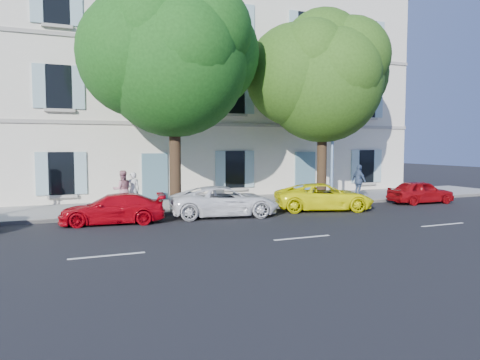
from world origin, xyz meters
name	(u,v)px	position (x,y,z in m)	size (l,w,h in m)	color
ground	(249,219)	(0.00, 0.00, 0.00)	(90.00, 90.00, 0.00)	black
sidewalk	(211,204)	(0.00, 4.45, 0.07)	(36.00, 4.50, 0.15)	#A09E96
kerb	(228,210)	(0.00, 2.28, 0.08)	(36.00, 0.16, 0.16)	#9E998E
building	(177,92)	(0.00, 10.20, 6.00)	(28.00, 7.00, 12.00)	silver
car_red_coupe	(113,209)	(-5.10, 1.10, 0.56)	(1.56, 3.85, 1.12)	#AF0510
car_white_coupe	(224,201)	(-0.63, 1.08, 0.62)	(2.07, 4.49, 1.25)	white
car_yellow_supercar	(324,197)	(4.10, 0.93, 0.61)	(2.01, 4.37, 1.21)	#FFF90A
car_red_hatchback	(421,192)	(9.91, 1.06, 0.58)	(1.37, 3.40, 1.16)	maroon
tree_left	(174,64)	(-2.20, 2.84, 6.34)	(6.21, 6.21, 9.62)	#3A2819
tree_right	(323,83)	(5.44, 3.16, 5.98)	(5.90, 5.90, 9.08)	#3A2819
street_lamp	(334,117)	(5.75, 2.58, 4.29)	(0.39, 1.57, 7.31)	#7293BF
pedestrian_a	(133,190)	(-3.73, 4.33, 0.93)	(0.57, 0.37, 1.57)	silver
pedestrian_b	(122,190)	(-4.25, 4.00, 0.99)	(0.81, 0.63, 1.67)	#B47380
pedestrian_c	(359,181)	(7.86, 3.32, 1.02)	(1.02, 0.43, 1.75)	#465C81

